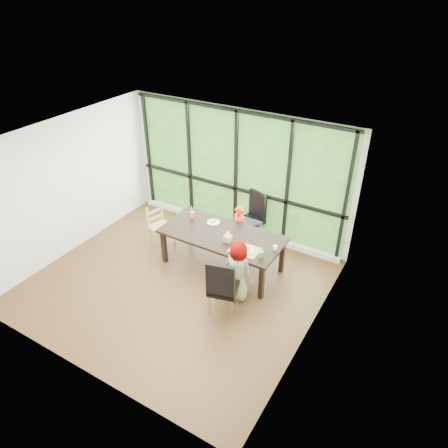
{
  "coord_description": "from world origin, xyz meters",
  "views": [
    {
      "loc": [
        3.75,
        -4.65,
        4.96
      ],
      "look_at": [
        0.55,
        0.78,
        1.05
      ],
      "focal_mm": 33.29,
      "sensor_mm": 36.0,
      "label": 1
    }
  ],
  "objects": [
    {
      "name": "child_older",
      "position": [
        1.13,
        0.27,
        0.57
      ],
      "size": [
        0.58,
        0.4,
        1.14
      ],
      "primitive_type": "imported",
      "rotation": [
        0.0,
        0.0,
        3.07
      ],
      "color": "slate",
      "rests_on": "ground"
    },
    {
      "name": "placemat",
      "position": [
        1.06,
        0.63,
        0.75
      ],
      "size": [
        0.51,
        0.38,
        0.01
      ],
      "primitive_type": "cube",
      "color": "tan",
      "rests_on": "dining_table"
    },
    {
      "name": "orange_cup",
      "position": [
        -0.35,
        1.07,
        0.82
      ],
      "size": [
        0.08,
        0.08,
        0.13
      ],
      "primitive_type": "cylinder",
      "color": "orange",
      "rests_on": "dining_table"
    },
    {
      "name": "chair_interior_leather",
      "position": [
        1.09,
        -0.14,
        0.54
      ],
      "size": [
        0.56,
        0.56,
        1.08
      ],
      "primitive_type": "cube",
      "rotation": [
        0.0,
        0.0,
        3.4
      ],
      "color": "black",
      "rests_on": "ground"
    },
    {
      "name": "straw_white",
      "position": [
        -0.35,
        1.07,
        0.92
      ],
      "size": [
        0.01,
        0.04,
        0.2
      ],
      "primitive_type": "cylinder",
      "rotation": [
        0.14,
        0.0,
        0.0
      ],
      "color": "white",
      "rests_on": "orange_cup"
    },
    {
      "name": "window_mullions",
      "position": [
        0.0,
        2.19,
        1.35
      ],
      "size": [
        4.8,
        0.06,
        2.65
      ],
      "primitive_type": null,
      "color": "black",
      "rests_on": "back_wall"
    },
    {
      "name": "chair_window_leather",
      "position": [
        0.49,
        1.96,
        0.54
      ],
      "size": [
        0.59,
        0.59,
        1.08
      ],
      "primitive_type": "cube",
      "rotation": [
        0.0,
        0.0,
        -0.34
      ],
      "color": "black",
      "rests_on": "ground"
    },
    {
      "name": "dining_table",
      "position": [
        0.45,
        0.88,
        0.38
      ],
      "size": [
        2.31,
        1.12,
        0.75
      ],
      "primitive_type": "cube",
      "rotation": [
        0.0,
        0.0,
        0.02
      ],
      "color": "black",
      "rests_on": "ground"
    },
    {
      "name": "straw_pink",
      "position": [
        1.4,
        0.59,
        0.91
      ],
      "size": [
        0.01,
        0.04,
        0.2
      ],
      "primitive_type": "cylinder",
      "rotation": [
        0.14,
        0.0,
        0.0
      ],
      "color": "pink",
      "rests_on": "green_cup"
    },
    {
      "name": "plate_far",
      "position": [
        0.11,
        1.13,
        0.76
      ],
      "size": [
        0.25,
        0.25,
        0.02
      ],
      "primitive_type": "cylinder",
      "color": "white",
      "rests_on": "dining_table"
    },
    {
      "name": "white_mug",
      "position": [
        1.51,
        0.92,
        0.79
      ],
      "size": [
        0.08,
        0.08,
        0.08
      ],
      "primitive_type": "cylinder",
      "color": "white",
      "rests_on": "dining_table"
    },
    {
      "name": "tissue",
      "position": [
        0.66,
        0.72,
        0.92
      ],
      "size": [
        0.12,
        0.12,
        0.11
      ],
      "primitive_type": "cone",
      "color": "white",
      "rests_on": "tissue_box"
    },
    {
      "name": "chair_end_beech",
      "position": [
        -0.99,
        0.86,
        0.45
      ],
      "size": [
        0.49,
        0.5,
        0.9
      ],
      "primitive_type": "cube",
      "rotation": [
        0.0,
        0.0,
        1.33
      ],
      "color": "tan",
      "rests_on": "ground"
    },
    {
      "name": "foliage_backdrop",
      "position": [
        0.0,
        2.23,
        1.35
      ],
      "size": [
        4.8,
        0.02,
        2.65
      ],
      "primitive_type": "cube",
      "color": "#22501C",
      "rests_on": "back_wall"
    },
    {
      "name": "ground",
      "position": [
        0.0,
        0.0,
        0.0
      ],
      "size": [
        5.0,
        5.0,
        0.0
      ],
      "primitive_type": "plane",
      "color": "black",
      "rests_on": "ground"
    },
    {
      "name": "plate_near",
      "position": [
        1.1,
        0.66,
        0.76
      ],
      "size": [
        0.24,
        0.24,
        0.01
      ],
      "primitive_type": "cylinder",
      "color": "white",
      "rests_on": "dining_table"
    },
    {
      "name": "child_toddler",
      "position": [
        0.45,
        1.52,
        0.5
      ],
      "size": [
        0.41,
        0.32,
        1.01
      ],
      "primitive_type": "imported",
      "rotation": [
        0.0,
        0.0,
        -0.23
      ],
      "color": "red",
      "rests_on": "ground"
    },
    {
      "name": "tissue_box",
      "position": [
        0.66,
        0.72,
        0.81
      ],
      "size": [
        0.13,
        0.13,
        0.11
      ],
      "primitive_type": "cube",
      "color": "tan",
      "rests_on": "dining_table"
    },
    {
      "name": "back_wall",
      "position": [
        0.0,
        2.25,
        1.35
      ],
      "size": [
        5.0,
        0.0,
        5.0
      ],
      "primitive_type": "plane",
      "rotation": [
        1.57,
        0.0,
        0.0
      ],
      "color": "silver",
      "rests_on": "ground"
    },
    {
      "name": "window_sill",
      "position": [
        0.0,
        2.15,
        0.05
      ],
      "size": [
        4.8,
        0.12,
        0.1
      ],
      "primitive_type": "cube",
      "color": "silver",
      "rests_on": "ground"
    },
    {
      "name": "crepe_rolls_near",
      "position": [
        1.1,
        0.66,
        0.78
      ],
      "size": [
        0.1,
        0.12,
        0.04
      ],
      "primitive_type": null,
      "color": "tan",
      "rests_on": "plate_near"
    },
    {
      "name": "crepe_rolls_far",
      "position": [
        0.11,
        1.13,
        0.78
      ],
      "size": [
        0.1,
        0.12,
        0.04
      ],
      "primitive_type": null,
      "color": "tan",
      "rests_on": "plate_far"
    },
    {
      "name": "green_cup",
      "position": [
        1.4,
        0.59,
        0.81
      ],
      "size": [
        0.07,
        0.07,
        0.12
      ],
      "primitive_type": "cylinder",
      "color": "green",
      "rests_on": "dining_table"
    }
  ]
}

